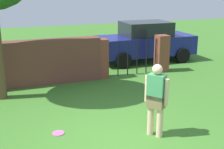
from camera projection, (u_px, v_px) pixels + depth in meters
name	position (u px, v px, depth m)	size (l,w,h in m)	color
ground_plane	(120.00, 141.00, 6.32)	(40.00, 40.00, 0.00)	#3D7528
brick_wall	(25.00, 64.00, 9.70)	(4.99, 0.50, 1.49)	brown
person	(156.00, 97.00, 6.33)	(0.39, 0.45, 1.62)	beige
fence_gate	(133.00, 56.00, 11.00)	(2.89, 0.44, 1.40)	brown
car	(145.00, 42.00, 12.95)	(4.21, 1.95, 1.72)	navy
frisbee_pink	(58.00, 133.00, 6.66)	(0.27, 0.27, 0.02)	pink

